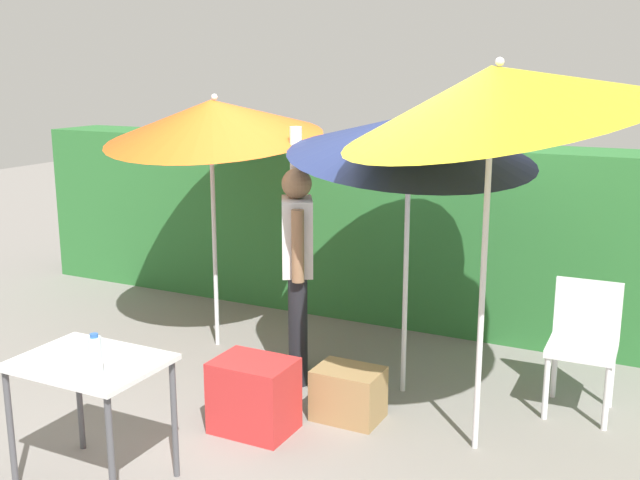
{
  "coord_description": "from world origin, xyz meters",
  "views": [
    {
      "loc": [
        2.38,
        -4.42,
        2.32
      ],
      "look_at": [
        0.0,
        0.3,
        1.1
      ],
      "focal_mm": 42.55,
      "sensor_mm": 36.0,
      "label": 1
    }
  ],
  "objects": [
    {
      "name": "folding_table",
      "position": [
        -0.51,
        -1.51,
        0.65
      ],
      "size": [
        0.8,
        0.6,
        0.74
      ],
      "color": "#4C4C51",
      "rests_on": "ground_plane"
    },
    {
      "name": "chair_plastic",
      "position": [
        1.79,
        0.73,
        0.51
      ],
      "size": [
        0.45,
        0.45,
        0.89
      ],
      "color": "silver",
      "rests_on": "ground_plane"
    },
    {
      "name": "ground_plane",
      "position": [
        0.0,
        0.0,
        0.0
      ],
      "size": [
        24.0,
        24.0,
        0.0
      ],
      "primitive_type": "plane",
      "color": "gray"
    },
    {
      "name": "hedge_row",
      "position": [
        0.0,
        2.04,
        0.82
      ],
      "size": [
        8.0,
        0.7,
        1.64
      ],
      "primitive_type": "cube",
      "color": "#2D7033",
      "rests_on": "ground_plane"
    },
    {
      "name": "umbrella_orange",
      "position": [
        0.62,
        0.47,
        1.85
      ],
      "size": [
        1.75,
        1.73,
        2.18
      ],
      "color": "silver",
      "rests_on": "ground_plane"
    },
    {
      "name": "crate_cardboard",
      "position": [
        0.43,
        -0.13,
        0.18
      ],
      "size": [
        0.44,
        0.33,
        0.35
      ],
      "primitive_type": "cube",
      "color": "#9E7A4C",
      "rests_on": "ground_plane"
    },
    {
      "name": "umbrella_yellow",
      "position": [
        -1.13,
        0.63,
        1.9
      ],
      "size": [
        1.76,
        1.78,
        2.18
      ],
      "color": "silver",
      "rests_on": "ground_plane"
    },
    {
      "name": "bottle_water",
      "position": [
        -0.3,
        -1.68,
        0.86
      ],
      "size": [
        0.07,
        0.07,
        0.24
      ],
      "color": "silver",
      "rests_on": "folding_table"
    },
    {
      "name": "person_vendor",
      "position": [
        -0.21,
        0.33,
        0.93
      ],
      "size": [
        0.37,
        0.52,
        1.88
      ],
      "color": "black",
      "rests_on": "ground_plane"
    },
    {
      "name": "umbrella_rainbow",
      "position": [
        1.33,
        -0.17,
        2.16
      ],
      "size": [
        1.88,
        1.84,
        2.59
      ],
      "color": "silver",
      "rests_on": "ground_plane"
    },
    {
      "name": "cooler_box",
      "position": [
        -0.04,
        -0.56,
        0.24
      ],
      "size": [
        0.51,
        0.38,
        0.48
      ],
      "primitive_type": "cube",
      "color": "red",
      "rests_on": "ground_plane"
    }
  ]
}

